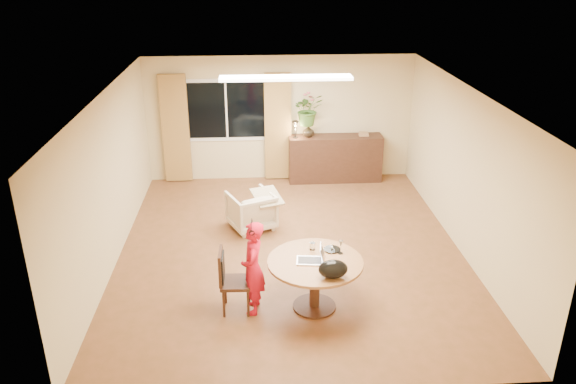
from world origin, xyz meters
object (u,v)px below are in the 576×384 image
object	(u,v)px
child	(253,268)
sideboard	(335,158)
dining_chair	(236,281)
dining_table	(315,271)
armchair	(251,210)

from	to	relation	value
child	sideboard	xyz separation A→B (m)	(1.75, 4.66, -0.17)
child	dining_chair	bearing A→B (deg)	-90.62
dining_table	child	world-z (taller)	child
dining_table	sideboard	distance (m)	4.74
armchair	sideboard	bearing A→B (deg)	-153.28
child	sideboard	distance (m)	4.98
dining_chair	armchair	xyz separation A→B (m)	(0.21, 2.47, -0.12)
dining_table	sideboard	xyz separation A→B (m)	(0.93, 4.64, -0.08)
dining_table	sideboard	world-z (taller)	sideboard
armchair	sideboard	distance (m)	2.80
child	armchair	size ratio (longest dim) A/B	1.78
sideboard	child	bearing A→B (deg)	-110.61
dining_table	dining_chair	world-z (taller)	dining_chair
dining_chair	sideboard	size ratio (longest dim) A/B	0.47
dining_table	armchair	size ratio (longest dim) A/B	1.73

